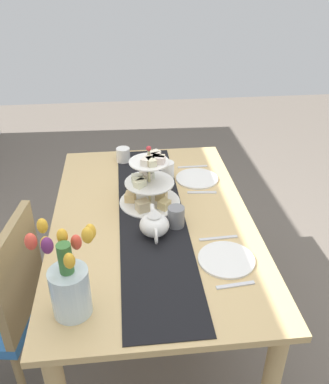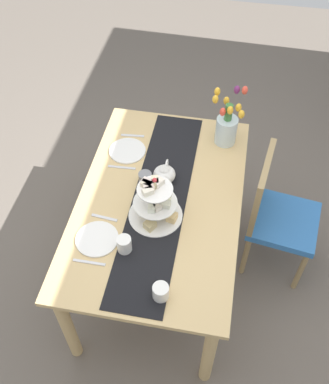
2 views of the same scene
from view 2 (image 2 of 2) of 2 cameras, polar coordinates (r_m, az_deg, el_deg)
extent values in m
plane|color=#6B6056|center=(3.14, -0.50, -9.68)|extent=(8.00, 8.00, 0.00)
cube|color=tan|center=(2.54, -0.61, -1.11)|extent=(1.49, 0.93, 0.03)
cylinder|color=tan|center=(3.32, -5.04, 4.60)|extent=(0.07, 0.07, 0.72)
cylinder|color=tan|center=(2.61, -12.43, -16.58)|extent=(0.07, 0.07, 0.72)
cylinder|color=tan|center=(3.25, 8.58, 2.76)|extent=(0.07, 0.07, 0.72)
cylinder|color=tan|center=(2.51, 5.77, -19.90)|extent=(0.07, 0.07, 0.72)
cylinder|color=#9C8254|center=(3.02, 17.12, -9.71)|extent=(0.04, 0.04, 0.41)
cylinder|color=#9C8254|center=(3.23, 17.96, -4.44)|extent=(0.04, 0.04, 0.41)
cylinder|color=#9C8254|center=(3.00, 10.40, -8.06)|extent=(0.04, 0.04, 0.41)
cylinder|color=#9C8254|center=(3.21, 11.74, -2.88)|extent=(0.04, 0.04, 0.41)
cube|color=#3370B7|center=(2.93, 15.18, -3.65)|extent=(0.48, 0.48, 0.05)
cube|color=#9C8254|center=(2.73, 12.37, 0.48)|extent=(0.42, 0.10, 0.45)
cube|color=black|center=(2.52, -0.71, -0.85)|extent=(1.44, 0.30, 0.00)
cylinder|color=beige|center=(2.34, -1.22, -0.95)|extent=(0.01, 0.01, 0.28)
cylinder|color=white|center=(2.44, -1.16, -2.99)|extent=(0.30, 0.30, 0.01)
cylinder|color=white|center=(2.36, -1.21, -1.37)|extent=(0.24, 0.24, 0.01)
cylinder|color=white|center=(2.27, -1.25, 0.38)|extent=(0.19, 0.19, 0.01)
cube|color=#D1BC82|center=(2.37, -1.89, -4.28)|extent=(0.08, 0.07, 0.04)
cube|color=#EEC882|center=(2.40, 0.98, -3.26)|extent=(0.06, 0.06, 0.04)
cube|color=beige|center=(2.46, 0.08, -1.31)|extent=(0.07, 0.07, 0.05)
cube|color=#E3CA84|center=(2.48, -2.31, -1.17)|extent=(0.07, 0.07, 0.04)
cube|color=#D7BC80|center=(2.43, -2.56, -2.53)|extent=(0.06, 0.07, 0.05)
cube|color=silver|center=(2.31, -1.65, -2.00)|extent=(0.06, 0.04, 0.03)
cube|color=beige|center=(2.32, -1.04, -1.80)|extent=(0.07, 0.06, 0.03)
cube|color=silver|center=(2.32, 0.10, -1.59)|extent=(0.04, 0.06, 0.03)
cube|color=#E8E9C0|center=(2.35, 0.12, -0.94)|extent=(0.05, 0.06, 0.03)
cube|color=#EEE9BD|center=(2.36, 0.10, -0.49)|extent=(0.06, 0.07, 0.03)
cube|color=#EDE1C8|center=(2.28, -0.77, 1.22)|extent=(0.07, 0.06, 0.03)
cube|color=beige|center=(2.28, -1.25, 1.44)|extent=(0.06, 0.05, 0.03)
cube|color=silver|center=(2.28, -2.23, 1.27)|extent=(0.05, 0.06, 0.03)
cube|color=beige|center=(2.27, -2.32, 1.01)|extent=(0.05, 0.06, 0.03)
cube|color=beige|center=(2.26, -2.01, 0.60)|extent=(0.05, 0.06, 0.03)
cube|color=beige|center=(2.24, -2.16, 0.07)|extent=(0.06, 0.07, 0.03)
sphere|color=red|center=(2.22, -1.28, 1.54)|extent=(0.02, 0.02, 0.02)
ellipsoid|color=white|center=(2.58, -0.02, 2.28)|extent=(0.13, 0.13, 0.10)
cone|color=white|center=(2.53, -0.02, 3.32)|extent=(0.06, 0.06, 0.04)
cylinder|color=white|center=(2.51, -0.40, 0.95)|extent=(0.07, 0.02, 0.06)
torus|color=white|center=(2.63, 0.30, 3.54)|extent=(0.07, 0.01, 0.07)
cylinder|color=silver|center=(2.82, 7.95, 7.87)|extent=(0.13, 0.13, 0.18)
cylinder|color=#3D7538|center=(2.73, 8.27, 10.06)|extent=(0.05, 0.05, 0.12)
ellipsoid|color=yellow|center=(2.66, 8.48, 10.39)|extent=(0.04, 0.04, 0.06)
ellipsoid|color=yellow|center=(2.61, 9.90, 9.85)|extent=(0.04, 0.04, 0.06)
ellipsoid|color=yellow|center=(2.69, 9.54, 10.70)|extent=(0.04, 0.04, 0.06)
ellipsoid|color=#EF4C38|center=(2.70, 10.33, 12.80)|extent=(0.04, 0.04, 0.06)
ellipsoid|color=#6B2860|center=(2.72, 9.33, 12.90)|extent=(0.04, 0.04, 0.06)
ellipsoid|color=yellow|center=(2.75, 8.00, 11.59)|extent=(0.04, 0.04, 0.06)
ellipsoid|color=yellow|center=(2.69, 6.83, 12.75)|extent=(0.04, 0.04, 0.06)
ellipsoid|color=yellow|center=(2.66, 6.58, 11.80)|extent=(0.04, 0.04, 0.06)
ellipsoid|color=#EF4C38|center=(2.68, 7.52, 10.22)|extent=(0.04, 0.04, 0.06)
cylinder|color=white|center=(2.15, -0.49, -12.78)|extent=(0.08, 0.08, 0.08)
cylinder|color=white|center=(2.79, -4.82, 5.33)|extent=(0.23, 0.23, 0.01)
cube|color=silver|center=(2.90, -4.13, 7.27)|extent=(0.03, 0.15, 0.01)
cube|color=silver|center=(2.70, -5.54, 3.18)|extent=(0.02, 0.17, 0.01)
cylinder|color=white|center=(2.38, -8.70, -6.01)|extent=(0.23, 0.23, 0.01)
cube|color=silver|center=(2.46, -7.75, -3.30)|extent=(0.03, 0.15, 0.01)
cube|color=silver|center=(2.31, -9.70, -8.94)|extent=(0.02, 0.17, 0.01)
cylinder|color=slate|center=(2.55, -2.51, 1.63)|extent=(0.08, 0.08, 0.09)
cylinder|color=white|center=(2.29, -5.21, -6.76)|extent=(0.08, 0.08, 0.09)
camera|label=1|loc=(3.28, 7.89, 34.05)|focal=38.31mm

